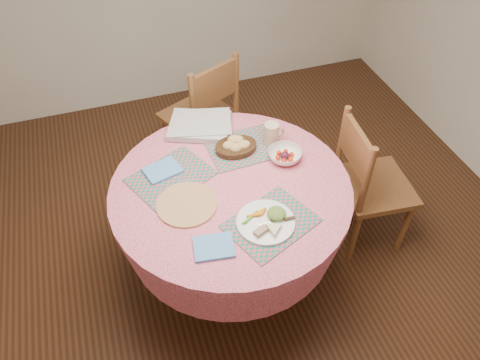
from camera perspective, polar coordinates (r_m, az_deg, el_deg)
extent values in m
plane|color=#331C0F|center=(2.96, -0.93, -10.96)|extent=(4.00, 4.00, 0.00)
cylinder|color=pink|center=(2.39, -1.14, -1.12)|extent=(1.24, 1.24, 0.04)
cone|color=pink|center=(2.52, -1.08, -3.80)|extent=(1.24, 1.24, 0.30)
cylinder|color=black|center=(2.78, -0.99, -8.42)|extent=(0.14, 0.14, 0.44)
cylinder|color=black|center=(2.94, -0.94, -10.63)|extent=(0.56, 0.56, 0.06)
cube|color=brown|center=(2.93, 16.13, -0.73)|extent=(0.45, 0.47, 0.04)
cylinder|color=brown|center=(3.06, 19.43, -5.39)|extent=(0.04, 0.04, 0.44)
cylinder|color=brown|center=(3.25, 16.73, -0.80)|extent=(0.04, 0.04, 0.44)
cylinder|color=brown|center=(2.92, 13.76, -6.66)|extent=(0.04, 0.04, 0.44)
cylinder|color=brown|center=(3.12, 11.32, -1.78)|extent=(0.04, 0.04, 0.44)
cylinder|color=brown|center=(2.58, 15.09, -0.33)|extent=(0.04, 0.04, 0.49)
cylinder|color=brown|center=(2.80, 12.27, 4.64)|extent=(0.04, 0.04, 0.49)
cube|color=brown|center=(2.63, 13.98, 3.81)|extent=(0.06, 0.35, 0.23)
cube|color=brown|center=(3.32, -5.04, 7.75)|extent=(0.58, 0.57, 0.04)
cylinder|color=brown|center=(3.65, -4.34, 7.29)|extent=(0.05, 0.05, 0.45)
cylinder|color=brown|center=(3.49, -8.89, 4.74)|extent=(0.05, 0.05, 0.45)
cylinder|color=brown|center=(3.45, -0.68, 4.78)|extent=(0.05, 0.05, 0.45)
cylinder|color=brown|center=(3.28, -5.33, 1.97)|extent=(0.05, 0.05, 0.45)
cylinder|color=brown|center=(3.15, -0.50, 11.25)|extent=(0.05, 0.05, 0.50)
cylinder|color=brown|center=(2.96, -5.69, 8.54)|extent=(0.05, 0.05, 0.50)
cube|color=brown|center=(2.99, -3.10, 11.52)|extent=(0.34, 0.18, 0.24)
cube|color=#147362|center=(2.21, 3.78, -5.27)|extent=(0.49, 0.43, 0.01)
cube|color=#147362|center=(2.45, -8.43, 0.40)|extent=(0.49, 0.44, 0.01)
cube|color=#147362|center=(2.59, 0.57, 4.04)|extent=(0.41, 0.32, 0.01)
cylinder|color=#A77148|center=(2.30, -6.50, -2.95)|extent=(0.30, 0.30, 0.01)
cube|color=#538DD5|center=(2.12, -3.21, -8.15)|extent=(0.20, 0.16, 0.01)
cube|color=#538DD5|center=(2.47, -9.45, 1.18)|extent=(0.21, 0.18, 0.01)
cylinder|color=white|center=(2.20, 3.14, -5.14)|extent=(0.28, 0.28, 0.01)
ellipsoid|color=#2F581E|center=(2.20, 4.73, -4.52)|extent=(0.12, 0.12, 0.04)
cylinder|color=beige|center=(2.15, 3.53, -6.14)|extent=(0.13, 0.13, 0.02)
cube|color=#946D55|center=(2.15, 1.87, -5.94)|extent=(0.07, 0.06, 0.02)
cube|color=silver|center=(2.18, 3.93, -5.40)|extent=(0.15, 0.02, 0.00)
cylinder|color=black|center=(2.56, -0.50, 4.00)|extent=(0.23, 0.23, 0.03)
ellipsoid|color=#D9BE6F|center=(2.53, -1.37, 4.42)|extent=(0.07, 0.06, 0.05)
ellipsoid|color=#D9BE6F|center=(2.56, -0.28, 5.11)|extent=(0.07, 0.06, 0.05)
ellipsoid|color=#D9BE6F|center=(2.53, 0.50, 4.52)|extent=(0.07, 0.06, 0.05)
ellipsoid|color=#D9BE6F|center=(2.51, -0.50, 4.14)|extent=(0.07, 0.06, 0.05)
ellipsoid|color=#D9BE6F|center=(2.57, -0.78, 5.16)|extent=(0.07, 0.06, 0.05)
cylinder|color=#D1B490|center=(2.58, 3.83, 5.62)|extent=(0.08, 0.08, 0.13)
torus|color=#D1B490|center=(2.59, 4.72, 5.80)|extent=(0.07, 0.01, 0.07)
imported|color=white|center=(2.52, 5.48, 3.01)|extent=(0.23, 0.23, 0.06)
sphere|color=red|center=(2.53, 6.31, 3.12)|extent=(0.03, 0.03, 0.03)
sphere|color=red|center=(2.55, 5.59, 3.52)|extent=(0.03, 0.03, 0.03)
sphere|color=red|center=(2.54, 4.76, 3.33)|extent=(0.03, 0.03, 0.03)
sphere|color=red|center=(2.51, 4.63, 2.74)|extent=(0.03, 0.03, 0.03)
sphere|color=red|center=(2.49, 5.35, 2.32)|extent=(0.03, 0.03, 0.03)
sphere|color=red|center=(2.50, 6.20, 2.52)|extent=(0.03, 0.03, 0.03)
sphere|color=#451323|center=(2.52, 5.48, 2.98)|extent=(0.05, 0.05, 0.05)
cube|color=silver|center=(2.72, -4.94, 6.61)|extent=(0.42, 0.38, 0.03)
cube|color=silver|center=(2.71, -4.56, 7.06)|extent=(0.37, 0.32, 0.01)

